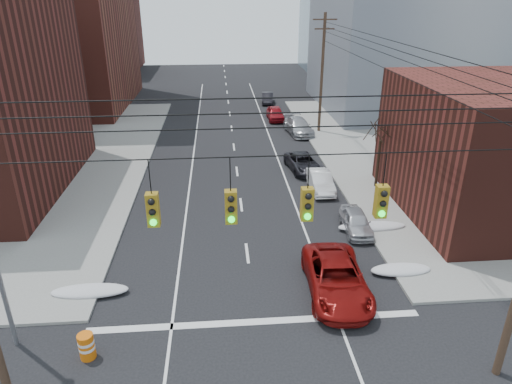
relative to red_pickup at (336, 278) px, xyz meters
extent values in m
cube|color=#471C15|center=(-29.82, 65.77, 5.22)|extent=(22.00, 18.00, 12.00)
cube|color=gray|center=(20.18, 61.77, 10.22)|extent=(20.00, 18.00, 22.00)
cylinder|color=#473323|center=(4.68, 25.77, 4.72)|extent=(0.28, 0.28, 11.00)
cube|color=#473323|center=(4.68, 25.77, 9.62)|extent=(2.20, 0.12, 0.12)
cube|color=#473323|center=(4.68, 25.77, 8.82)|extent=(1.80, 0.12, 0.12)
cylinder|color=black|center=(-3.82, -5.23, 7.82)|extent=(17.00, 0.04, 0.04)
cylinder|color=black|center=(-7.02, -5.23, 7.32)|extent=(0.03, 0.03, 1.00)
cube|color=olive|center=(-7.02, -5.23, 6.32)|extent=(0.35, 0.30, 1.00)
sphere|color=black|center=(-7.02, -5.40, 6.64)|extent=(0.20, 0.20, 0.20)
sphere|color=black|center=(-7.02, -5.40, 6.32)|extent=(0.20, 0.20, 0.20)
sphere|color=#0CE526|center=(-7.02, -5.40, 6.00)|extent=(0.20, 0.20, 0.20)
cylinder|color=black|center=(-4.82, -5.23, 7.32)|extent=(0.03, 0.03, 1.00)
cube|color=olive|center=(-4.82, -5.23, 6.32)|extent=(0.35, 0.30, 1.00)
sphere|color=black|center=(-4.82, -5.40, 6.64)|extent=(0.20, 0.20, 0.20)
sphere|color=black|center=(-4.82, -5.40, 6.32)|extent=(0.20, 0.20, 0.20)
sphere|color=#0CE526|center=(-4.82, -5.40, 6.00)|extent=(0.20, 0.20, 0.20)
cylinder|color=black|center=(-2.62, -5.23, 7.32)|extent=(0.03, 0.03, 1.00)
cube|color=olive|center=(-2.62, -5.23, 6.32)|extent=(0.35, 0.30, 1.00)
sphere|color=black|center=(-2.62, -5.40, 6.64)|extent=(0.20, 0.20, 0.20)
sphere|color=black|center=(-2.62, -5.40, 6.32)|extent=(0.20, 0.20, 0.20)
sphere|color=#0CE526|center=(-2.62, -5.40, 6.00)|extent=(0.20, 0.20, 0.20)
cylinder|color=black|center=(-0.42, -5.23, 7.32)|extent=(0.03, 0.03, 1.00)
cube|color=olive|center=(-0.42, -5.23, 6.32)|extent=(0.35, 0.30, 1.00)
sphere|color=black|center=(-0.42, -5.40, 6.64)|extent=(0.20, 0.20, 0.20)
sphere|color=black|center=(-0.42, -5.40, 6.32)|extent=(0.20, 0.20, 0.20)
sphere|color=#0CE526|center=(-0.42, -5.40, 6.00)|extent=(0.20, 0.20, 0.20)
cylinder|color=black|center=(5.78, 11.77, 0.97)|extent=(0.20, 0.20, 3.50)
cylinder|color=black|center=(6.16, 11.89, 3.29)|extent=(0.27, 0.82, 1.19)
cylinder|color=black|center=(6.00, 12.34, 3.38)|extent=(1.17, 0.54, 1.38)
cylinder|color=black|center=(5.35, 12.51, 3.41)|extent=(1.44, 1.00, 1.48)
cylinder|color=black|center=(5.38, 11.83, 3.29)|extent=(0.17, 0.84, 1.19)
cylinder|color=black|center=(5.33, 11.35, 3.38)|extent=(0.82, 0.99, 1.40)
cylinder|color=black|center=(5.84, 10.92, 3.41)|extent=(1.74, 0.21, 1.43)
cylinder|color=black|center=(6.11, 11.55, 3.29)|extent=(0.48, 0.73, 1.20)
ellipsoid|color=silver|center=(-11.22, 0.77, -0.57)|extent=(3.50, 1.08, 0.42)
ellipsoid|color=silver|center=(3.58, 1.27, -0.57)|extent=(3.00, 1.08, 0.42)
ellipsoid|color=silver|center=(3.58, 5.77, -0.57)|extent=(4.00, 1.08, 0.42)
imported|color=maroon|center=(0.00, 0.00, 0.00)|extent=(2.86, 5.74, 1.56)
imported|color=#BBBBC0|center=(2.58, 5.70, -0.17)|extent=(1.58, 3.66, 1.23)
imported|color=white|center=(1.80, 11.69, -0.12)|extent=(1.43, 4.02, 1.32)
imported|color=black|center=(1.26, 15.53, -0.16)|extent=(2.63, 4.70, 1.24)
imported|color=#ABABB0|center=(2.58, 25.39, -0.04)|extent=(2.70, 5.31, 1.48)
imported|color=maroon|center=(0.98, 30.71, -0.08)|extent=(1.67, 4.13, 1.40)
imported|color=black|center=(0.98, 38.67, -0.14)|extent=(1.68, 3.97, 1.27)
imported|color=silver|center=(-18.49, 10.04, 0.11)|extent=(4.78, 2.74, 1.49)
imported|color=#B2B2B7|center=(-19.74, 19.50, 0.04)|extent=(4.98, 2.53, 1.35)
imported|color=#BDBCC1|center=(-21.90, 18.96, 0.01)|extent=(3.98, 2.24, 1.28)
cylinder|color=#D9600B|center=(-10.32, -3.20, -0.25)|extent=(0.75, 0.75, 1.06)
cylinder|color=white|center=(-10.32, -3.20, -0.04)|extent=(0.77, 0.77, 0.13)
cylinder|color=white|center=(-10.32, -3.20, -0.31)|extent=(0.77, 0.77, 0.13)
camera|label=1|loc=(-5.09, -16.98, 11.98)|focal=32.00mm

